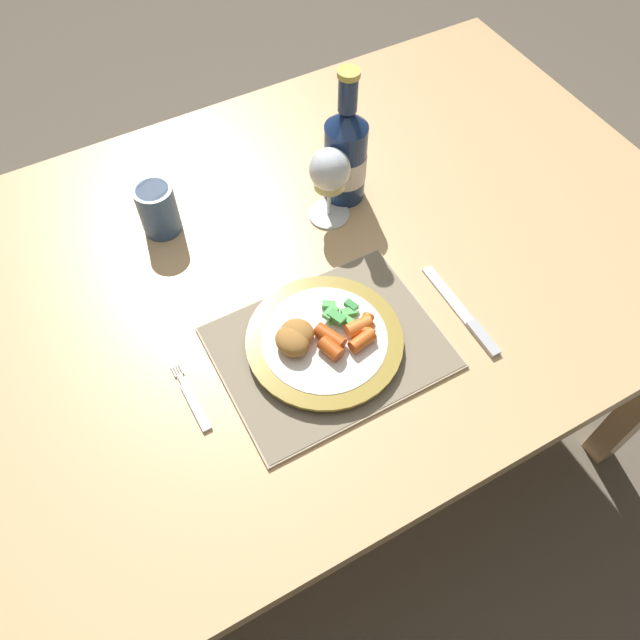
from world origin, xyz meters
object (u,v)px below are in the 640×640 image
Objects in this scene: bottle at (345,154)px; fork at (193,401)px; dinner_plate at (324,341)px; dining_table at (309,288)px; drinking_cup at (158,208)px; table_knife at (466,318)px; wine_glass at (330,174)px.

fork is at bearing -146.95° from bottle.
dinner_plate reaches higher than fork.
dining_table is 14.92× the size of drinking_cup.
wine_glass reaches higher than table_knife.
fork is 0.44m from wine_glass.
table_knife is 0.55m from drinking_cup.
dining_table is 5.44× the size of bottle.
fork is (-0.28, -0.16, 0.09)m from dining_table.
dinner_plate is 0.22m from fork.
dinner_plate is 0.23m from table_knife.
drinking_cup is at bearing 157.46° from wine_glass.
dining_table is 0.30m from table_knife.
dining_table is 11.14× the size of fork.
dining_table is at bearing -43.54° from drinking_cup.
bottle is (-0.03, 0.34, 0.09)m from table_knife.
table_knife is (0.16, -0.23, 0.09)m from dining_table.
bottle is (0.41, 0.26, 0.09)m from fork.
bottle is at bearing -13.96° from drinking_cup.
wine_glass is at bearing 32.96° from fork.
dinner_plate is at bearing -2.40° from fork.
table_knife reaches higher than dining_table.
fork is (-0.21, 0.01, -0.01)m from dinner_plate.
dining_table is at bearing 29.97° from fork.
wine_glass is (0.36, 0.23, 0.10)m from fork.
wine_glass reaches higher than drinking_cup.
bottle is at bearing 39.01° from dining_table.
drinking_cup is at bearing 130.54° from table_knife.
table_knife is 1.35× the size of wine_glass.
fork is 0.36m from drinking_cup.
drinking_cup reaches higher than table_knife.
wine_glass is at bearing -22.54° from drinking_cup.
fork reaches higher than dining_table.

